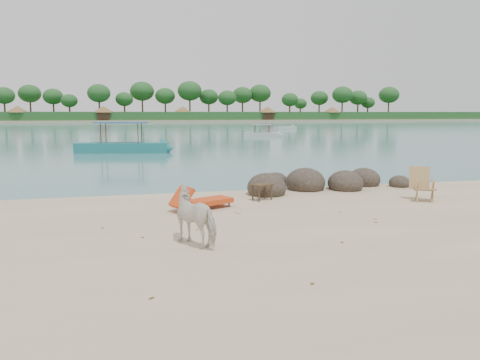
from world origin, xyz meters
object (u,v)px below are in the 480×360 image
at_px(boulders, 317,184).
at_px(deck_chair, 425,185).
at_px(side_table, 262,193).
at_px(lounge_chair, 205,199).
at_px(boat_near, 121,127).
at_px(cow, 198,217).

xyz_separation_m(boulders, deck_chair, (2.35, -3.04, 0.31)).
distance_m(side_table, lounge_chair, 2.16).
height_order(deck_chair, boat_near, boat_near).
relative_size(side_table, lounge_chair, 0.32).
height_order(cow, side_table, cow).
xyz_separation_m(lounge_chair, boat_near, (-2.25, 21.56, 1.47)).
relative_size(cow, deck_chair, 1.33).
bearing_deg(boulders, lounge_chair, -151.37).
bearing_deg(boulders, deck_chair, -52.27).
height_order(lounge_chair, boat_near, boat_near).
relative_size(cow, boat_near, 0.19).
height_order(cow, deck_chair, cow).
distance_m(boulders, side_table, 3.08).
height_order(boulders, cow, cow).
distance_m(cow, lounge_chair, 3.68).
distance_m(deck_chair, boat_near, 23.96).
bearing_deg(lounge_chair, side_table, -2.33).
height_order(cow, boat_near, boat_near).
xyz_separation_m(boulders, side_table, (-2.60, -1.65, 0.04)).
bearing_deg(cow, boat_near, -117.84).
xyz_separation_m(deck_chair, boat_near, (-9.19, 22.09, 1.24)).
distance_m(boulders, boat_near, 20.30).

